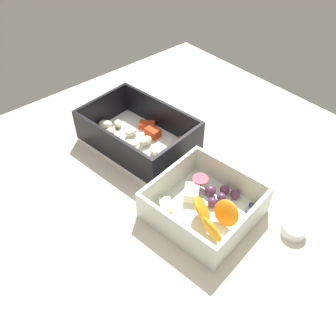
{
  "coord_description": "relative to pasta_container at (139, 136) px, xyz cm",
  "views": [
    {
      "loc": [
        33.69,
        -31.2,
        48.64
      ],
      "look_at": [
        -1.44,
        -0.59,
        4.0
      ],
      "focal_mm": 38.56,
      "sensor_mm": 36.0,
      "label": 1
    }
  ],
  "objects": [
    {
      "name": "paper_cup_liner",
      "position": [
        32.88,
        5.03,
        -1.34
      ],
      "size": [
        3.93,
        3.93,
        1.73
      ],
      "primitive_type": "cylinder",
      "color": "white",
      "rests_on": "table_surface"
    },
    {
      "name": "table_surface",
      "position": [
        11.88,
        -0.9,
        -3.2
      ],
      "size": [
        80.0,
        80.0,
        2.0
      ],
      "primitive_type": "cube",
      "color": "beige",
      "rests_on": "ground"
    },
    {
      "name": "pasta_container",
      "position": [
        0.0,
        0.0,
        0.0
      ],
      "size": [
        22.92,
        16.76,
        6.94
      ],
      "rotation": [
        0.0,
        0.0,
        0.13
      ],
      "color": "white",
      "rests_on": "table_surface"
    },
    {
      "name": "fruit_bowl",
      "position": [
        21.11,
        -2.79,
        -0.21
      ],
      "size": [
        17.41,
        17.27,
        5.57
      ],
      "rotation": [
        0.0,
        0.0,
        0.13
      ],
      "color": "silver",
      "rests_on": "table_surface"
    }
  ]
}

